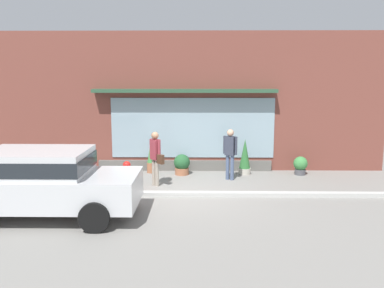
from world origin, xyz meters
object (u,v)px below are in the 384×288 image
object	(u,v)px
potted_plant_corner_tall	(182,164)
potted_plant_window_right	(151,159)
parked_car_silver	(43,179)
potted_plant_near_hydrant	(300,165)
fire_hydrant	(127,174)
potted_plant_trailing_edge	(42,167)
potted_plant_window_left	(245,157)
pedestrian_with_handbag	(156,155)
pedestrian_passerby	(230,150)

from	to	relation	value
potted_plant_corner_tall	potted_plant_window_right	size ratio (longest dim) A/B	0.70
parked_car_silver	potted_plant_near_hydrant	xyz separation A→B (m)	(7.11, 4.38, -0.59)
fire_hydrant	parked_car_silver	xyz separation A→B (m)	(-1.50, -2.69, 0.53)
parked_car_silver	potted_plant_trailing_edge	size ratio (longest dim) A/B	10.05
fire_hydrant	potted_plant_window_left	world-z (taller)	potted_plant_window_left
parked_car_silver	potted_plant_corner_tall	bearing A→B (deg)	54.43
pedestrian_with_handbag	pedestrian_passerby	bearing A→B (deg)	64.13
potted_plant_window_left	potted_plant_window_right	distance (m)	3.24
potted_plant_near_hydrant	fire_hydrant	bearing A→B (deg)	-163.22
fire_hydrant	pedestrian_passerby	size ratio (longest dim) A/B	0.49
fire_hydrant	potted_plant_window_right	distance (m)	1.97
pedestrian_passerby	pedestrian_with_handbag	bearing A→B (deg)	-133.00
potted_plant_near_hydrant	potted_plant_window_right	distance (m)	5.13
pedestrian_passerby	potted_plant_window_left	world-z (taller)	pedestrian_passerby
pedestrian_with_handbag	potted_plant_trailing_edge	size ratio (longest dim) A/B	3.89
pedestrian_with_handbag	potted_plant_near_hydrant	world-z (taller)	pedestrian_with_handbag
parked_car_silver	potted_plant_window_left	world-z (taller)	parked_car_silver
potted_plant_window_left	potted_plant_trailing_edge	bearing A→B (deg)	-179.72
fire_hydrant	potted_plant_corner_tall	size ratio (longest dim) A/B	1.15
potted_plant_near_hydrant	potted_plant_window_left	world-z (taller)	potted_plant_window_left
pedestrian_passerby	parked_car_silver	distance (m)	5.92
potted_plant_near_hydrant	potted_plant_window_left	xyz separation A→B (m)	(-1.88, 0.06, 0.25)
pedestrian_passerby	potted_plant_near_hydrant	xyz separation A→B (m)	(2.45, 0.72, -0.63)
pedestrian_passerby	potted_plant_trailing_edge	bearing A→B (deg)	-158.26
potted_plant_window_left	potted_plant_corner_tall	bearing A→B (deg)	-177.37
fire_hydrant	potted_plant_window_right	world-z (taller)	potted_plant_window_right
parked_car_silver	potted_plant_corner_tall	distance (m)	5.35
potted_plant_window_left	potted_plant_near_hydrant	bearing A→B (deg)	-1.86
potted_plant_corner_tall	potted_plant_near_hydrant	size ratio (longest dim) A/B	1.11
potted_plant_trailing_edge	fire_hydrant	bearing A→B (deg)	-28.02
potted_plant_near_hydrant	potted_plant_corner_tall	bearing A→B (deg)	-179.47
potted_plant_corner_tall	potted_plant_near_hydrant	xyz separation A→B (m)	(4.03, 0.04, -0.02)
potted_plant_corner_tall	potted_plant_trailing_edge	world-z (taller)	potted_plant_corner_tall
pedestrian_with_handbag	potted_plant_window_right	world-z (taller)	pedestrian_with_handbag
pedestrian_passerby	potted_plant_corner_tall	bearing A→B (deg)	-175.01
potted_plant_window_left	potted_plant_window_right	bearing A→B (deg)	177.33
potted_plant_trailing_edge	potted_plant_window_left	size ratio (longest dim) A/B	0.35
pedestrian_with_handbag	parked_car_silver	distance (m)	3.72
potted_plant_corner_tall	potted_plant_near_hydrant	bearing A→B (deg)	0.53
fire_hydrant	potted_plant_window_left	size ratio (longest dim) A/B	0.67
fire_hydrant	potted_plant_trailing_edge	size ratio (longest dim) A/B	1.89
pedestrian_with_handbag	potted_plant_trailing_edge	xyz separation A→B (m)	(-4.08, 1.53, -0.74)
parked_car_silver	potted_plant_window_left	bearing A→B (deg)	40.16
pedestrian_passerby	potted_plant_corner_tall	world-z (taller)	pedestrian_passerby
fire_hydrant	potted_plant_window_right	xyz separation A→B (m)	(0.49, 1.90, 0.07)
potted_plant_corner_tall	potted_plant_trailing_edge	distance (m)	4.82
potted_plant_corner_tall	potted_plant_window_left	distance (m)	2.16
fire_hydrant	potted_plant_near_hydrant	bearing A→B (deg)	16.78
pedestrian_with_handbag	potted_plant_window_left	size ratio (longest dim) A/B	1.37
parked_car_silver	potted_plant_window_right	world-z (taller)	parked_car_silver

